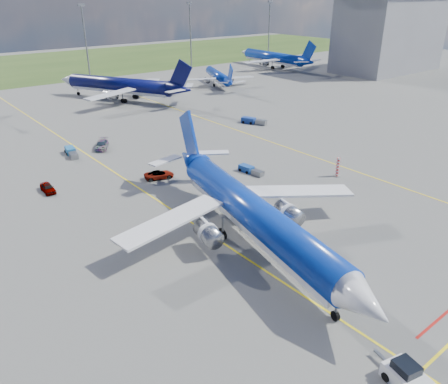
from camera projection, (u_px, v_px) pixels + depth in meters
ground at (244, 257)px, 46.77m from camera, size 400.00×400.00×0.00m
taxiway_lines at (125, 178)px, 66.48m from camera, size 60.25×160.00×0.02m
floodlight_masts at (19, 43)px, 125.12m from camera, size 202.20×0.50×22.70m
terminal_building at (390, 32)px, 152.18m from camera, size 42.00×22.00×26.00m
warning_post at (338, 167)px, 66.62m from camera, size 0.50×0.50×3.00m
bg_jet_n at (121, 100)px, 114.98m from camera, size 48.02×52.24×11.04m
bg_jet_ne at (218, 85)px, 133.37m from camera, size 32.79×36.55×7.85m
bg_jet_ene at (273, 68)px, 164.07m from camera, size 33.30×42.61×10.78m
main_airliner at (253, 244)px, 49.12m from camera, size 39.97×47.65×10.98m
pushback_tug at (409, 380)px, 31.00m from camera, size 2.87×5.60×1.86m
service_car_a at (48, 188)px, 61.72m from camera, size 1.62×3.75×1.26m
service_car_b at (159, 175)px, 66.19m from camera, size 4.88×3.20×1.25m
service_car_c at (102, 145)px, 78.78m from camera, size 4.40×5.30×1.45m
baggage_tug_w at (250, 170)px, 68.31m from camera, size 1.66×4.59×1.01m
baggage_tug_c at (71, 152)px, 75.76m from camera, size 2.17×5.22×1.14m
baggage_tug_e at (253, 121)px, 93.90m from camera, size 3.65×5.61×1.24m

